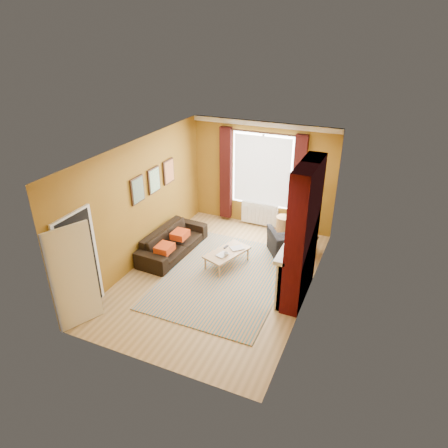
{
  "coord_description": "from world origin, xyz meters",
  "views": [
    {
      "loc": [
        2.99,
        -6.64,
        4.94
      ],
      "look_at": [
        0.0,
        0.25,
        1.15
      ],
      "focal_mm": 32.0,
      "sensor_mm": 36.0,
      "label": 1
    }
  ],
  "objects_px": {
    "armchair": "(291,242)",
    "wicker_stool": "(284,226)",
    "coffee_table": "(227,253)",
    "floor_lamp": "(309,193)",
    "sofa": "(173,242)"
  },
  "relations": [
    {
      "from": "wicker_stool",
      "to": "floor_lamp",
      "type": "relative_size",
      "value": 0.3
    },
    {
      "from": "sofa",
      "to": "coffee_table",
      "type": "xyz_separation_m",
      "value": [
        1.4,
        0.0,
        0.02
      ]
    },
    {
      "from": "armchair",
      "to": "wicker_stool",
      "type": "xyz_separation_m",
      "value": [
        -0.42,
        0.88,
        -0.06
      ]
    },
    {
      "from": "wicker_stool",
      "to": "floor_lamp",
      "type": "bearing_deg",
      "value": -21.13
    },
    {
      "from": "floor_lamp",
      "to": "armchair",
      "type": "bearing_deg",
      "value": -105.39
    },
    {
      "from": "coffee_table",
      "to": "wicker_stool",
      "type": "xyz_separation_m",
      "value": [
        0.77,
        1.94,
        -0.06
      ]
    },
    {
      "from": "armchair",
      "to": "wicker_stool",
      "type": "distance_m",
      "value": 0.98
    },
    {
      "from": "wicker_stool",
      "to": "floor_lamp",
      "type": "height_order",
      "value": "floor_lamp"
    },
    {
      "from": "armchair",
      "to": "floor_lamp",
      "type": "height_order",
      "value": "floor_lamp"
    },
    {
      "from": "armchair",
      "to": "coffee_table",
      "type": "height_order",
      "value": "armchair"
    },
    {
      "from": "sofa",
      "to": "coffee_table",
      "type": "distance_m",
      "value": 1.4
    },
    {
      "from": "coffee_table",
      "to": "wicker_stool",
      "type": "bearing_deg",
      "value": 87.93
    },
    {
      "from": "sofa",
      "to": "floor_lamp",
      "type": "distance_m",
      "value": 3.42
    },
    {
      "from": "floor_lamp",
      "to": "sofa",
      "type": "bearing_deg",
      "value": -148.33
    },
    {
      "from": "sofa",
      "to": "wicker_stool",
      "type": "distance_m",
      "value": 2.91
    }
  ]
}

